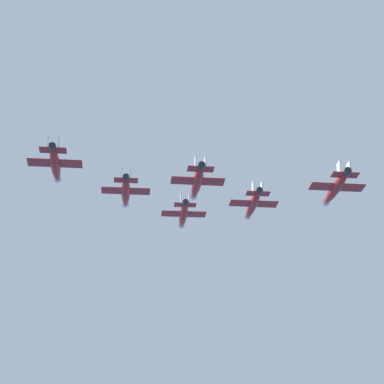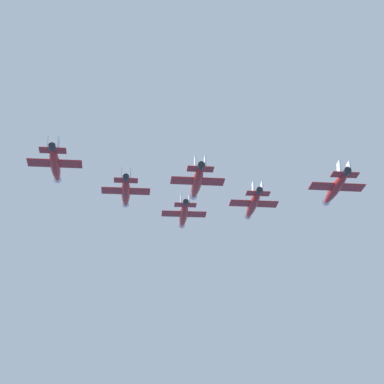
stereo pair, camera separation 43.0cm
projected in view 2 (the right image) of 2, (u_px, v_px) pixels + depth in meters
name	position (u px, v px, depth m)	size (l,w,h in m)	color
jet_lead	(184.00, 214.00, 183.08)	(15.75, 11.23, 3.65)	red
jet_left_wingman	(126.00, 192.00, 166.46)	(15.55, 11.25, 3.62)	red
jet_right_wingman	(253.00, 204.00, 168.03)	(15.50, 11.42, 3.63)	red
jet_left_outer	(55.00, 164.00, 149.81)	(15.65, 11.47, 3.66)	red
jet_right_outer	(336.00, 188.00, 153.36)	(16.08, 11.95, 3.77)	red
jet_slot_rear	(197.00, 182.00, 151.09)	(15.54, 11.44, 3.64)	red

